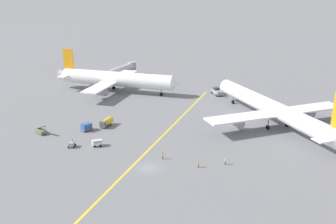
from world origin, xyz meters
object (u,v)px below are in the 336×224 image
object	(u,v)px
gse_container_dolly_flat	(86,127)
ground_crew_marshaller_foreground	(198,164)
airliner_at_gate_left	(116,79)
gse_fuel_bowser_stubby	(106,122)
ground_crew_wing_walker_right	(163,156)
ground_crew_ramp_agent_by_cones	(225,161)
gse_gpu_cart_small	(72,144)
gse_belt_loader_portside	(41,131)
jet_bridge	(124,69)
pushback_tug	(217,91)
airliner_being_pushed	(272,109)
gse_baggage_cart_trailing	(97,143)

from	to	relation	value
gse_container_dolly_flat	ground_crew_marshaller_foreground	xyz separation A→B (m)	(34.91, -16.87, -0.36)
airliner_at_gate_left	gse_fuel_bowser_stubby	world-z (taller)	airliner_at_gate_left
airliner_at_gate_left	ground_crew_wing_walker_right	distance (m)	64.23
ground_crew_ramp_agent_by_cones	ground_crew_marshaller_foreground	world-z (taller)	ground_crew_ramp_agent_by_cones
gse_gpu_cart_small	gse_belt_loader_portside	distance (m)	14.76
airliner_at_gate_left	ground_crew_ramp_agent_by_cones	distance (m)	72.71
ground_crew_ramp_agent_by_cones	ground_crew_marshaller_foreground	bearing A→B (deg)	-155.46
gse_gpu_cart_small	jet_bridge	distance (m)	79.17
ground_crew_marshaller_foreground	ground_crew_wing_walker_right	bearing A→B (deg)	163.40
pushback_tug	gse_fuel_bowser_stubby	bearing A→B (deg)	-125.73
airliner_at_gate_left	gse_belt_loader_portside	bearing A→B (deg)	-98.24
airliner_being_pushed	gse_belt_loader_portside	size ratio (longest dim) A/B	11.39
gse_belt_loader_portside	jet_bridge	distance (m)	71.30
gse_gpu_cart_small	ground_crew_wing_walker_right	bearing A→B (deg)	-5.23
gse_baggage_cart_trailing	gse_container_dolly_flat	xyz separation A→B (m)	(-7.27, 10.02, 0.31)
pushback_tug	gse_gpu_cart_small	size ratio (longest dim) A/B	3.86
gse_fuel_bowser_stubby	gse_container_dolly_flat	size ratio (longest dim) A/B	1.33
jet_bridge	airliner_being_pushed	bearing A→B (deg)	-38.80
gse_container_dolly_flat	ground_crew_wing_walker_right	xyz separation A→B (m)	(25.82, -14.16, -0.27)
ground_crew_ramp_agent_by_cones	gse_belt_loader_portside	bearing A→B (deg)	169.89
gse_baggage_cart_trailing	ground_crew_marshaller_foreground	distance (m)	28.48
pushback_tug	gse_container_dolly_flat	xyz separation A→B (m)	(-34.51, -46.14, -0.08)
pushback_tug	gse_baggage_cart_trailing	world-z (taller)	pushback_tug
airliner_being_pushed	gse_baggage_cart_trailing	size ratio (longest dim) A/B	17.14
ground_crew_ramp_agent_by_cones	ground_crew_wing_walker_right	bearing A→B (deg)	-179.86
gse_belt_loader_portside	gse_baggage_cart_trailing	xyz separation A→B (m)	(19.18, -5.31, 0.04)
gse_baggage_cart_trailing	ground_crew_ramp_agent_by_cones	xyz separation A→B (m)	(33.66, -4.11, -0.04)
ground_crew_wing_walker_right	ground_crew_ramp_agent_by_cones	size ratio (longest dim) A/B	1.09
pushback_tug	ground_crew_wing_walker_right	xyz separation A→B (m)	(-8.70, -60.30, -0.35)
airliner_being_pushed	gse_baggage_cart_trailing	bearing A→B (deg)	-150.64
gse_gpu_cart_small	ground_crew_ramp_agent_by_cones	bearing A→B (deg)	-3.20
gse_fuel_bowser_stubby	gse_gpu_cart_small	bearing A→B (deg)	-102.16
airliner_at_gate_left	gse_belt_loader_portside	xyz separation A→B (m)	(-6.76, -46.64, -4.48)
airliner_at_gate_left	gse_belt_loader_portside	size ratio (longest dim) A/B	10.90
gse_fuel_bowser_stubby	jet_bridge	world-z (taller)	jet_bridge
gse_fuel_bowser_stubby	gse_baggage_cart_trailing	xyz separation A→B (m)	(2.77, -14.43, -0.47)
airliner_being_pushed	ground_crew_wing_walker_right	size ratio (longest dim) A/B	31.11
airliner_being_pushed	ground_crew_wing_walker_right	world-z (taller)	airliner_being_pushed
pushback_tug	gse_fuel_bowser_stubby	xyz separation A→B (m)	(-30.02, -41.72, 0.08)
ground_crew_wing_walker_right	ground_crew_marshaller_foreground	bearing A→B (deg)	-16.60
gse_gpu_cart_small	gse_fuel_bowser_stubby	bearing A→B (deg)	77.84
gse_fuel_bowser_stubby	gse_container_dolly_flat	bearing A→B (deg)	-135.51
jet_bridge	gse_container_dolly_flat	bearing A→B (deg)	-81.66
airliner_at_gate_left	ground_crew_marshaller_foreground	distance (m)	71.30
gse_gpu_cart_small	gse_baggage_cart_trailing	bearing A→B (deg)	16.60
gse_fuel_bowser_stubby	jet_bridge	bearing A→B (deg)	102.92
gse_container_dolly_flat	gse_baggage_cart_trailing	bearing A→B (deg)	-54.03
airliner_being_pushed	airliner_at_gate_left	bearing A→B (deg)	155.92
ground_crew_marshaller_foreground	gse_container_dolly_flat	bearing A→B (deg)	154.20
gse_belt_loader_portside	gse_gpu_cart_small	bearing A→B (deg)	-29.11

